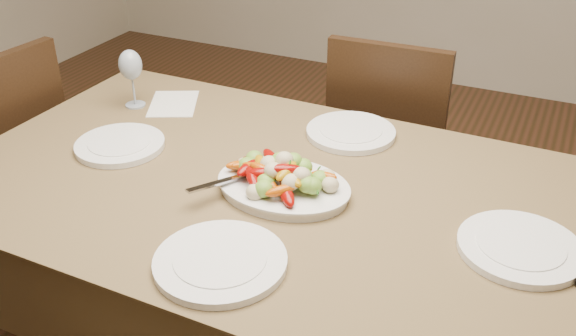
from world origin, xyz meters
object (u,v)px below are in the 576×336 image
(wine_glass, at_px, (132,77))
(dining_table, at_px, (288,299))
(plate_left, at_px, (120,145))
(plate_near, at_px, (220,262))
(plate_far, at_px, (351,133))
(chair_far, at_px, (394,148))
(plate_right, at_px, (520,248))
(serving_platter, at_px, (283,189))

(wine_glass, bearing_deg, dining_table, -20.74)
(plate_left, height_order, plate_near, same)
(plate_left, bearing_deg, plate_far, 31.88)
(plate_near, bearing_deg, plate_far, 86.64)
(chair_far, height_order, wine_glass, wine_glass)
(chair_far, relative_size, plate_near, 3.23)
(plate_right, bearing_deg, plate_near, -150.65)
(dining_table, distance_m, serving_platter, 0.39)
(serving_platter, xyz_separation_m, plate_near, (0.00, -0.33, -0.00))
(serving_platter, distance_m, plate_right, 0.59)
(plate_left, distance_m, plate_right, 1.13)
(serving_platter, bearing_deg, plate_right, 0.23)
(plate_right, xyz_separation_m, plate_far, (-0.54, 0.38, 0.00))
(plate_near, distance_m, wine_glass, 0.92)
(plate_far, height_order, wine_glass, wine_glass)
(chair_far, distance_m, plate_far, 0.58)
(chair_far, height_order, plate_far, chair_far)
(chair_far, xyz_separation_m, serving_platter, (-0.05, -0.88, 0.30))
(dining_table, xyz_separation_m, plate_left, (-0.54, -0.00, 0.39))
(plate_right, distance_m, wine_glass, 1.30)
(dining_table, distance_m, plate_left, 0.66)
(plate_right, bearing_deg, dining_table, 177.91)
(plate_left, bearing_deg, wine_glass, 118.23)
(plate_right, xyz_separation_m, plate_near, (-0.59, -0.33, 0.00))
(plate_left, bearing_deg, serving_platter, -2.10)
(wine_glass, bearing_deg, plate_left, -61.77)
(plate_right, bearing_deg, plate_left, 179.12)
(chair_far, xyz_separation_m, plate_left, (-0.59, -0.86, 0.29))
(serving_platter, xyz_separation_m, plate_far, (0.04, 0.38, -0.00))
(plate_far, bearing_deg, wine_glass, -172.08)
(plate_right, distance_m, plate_near, 0.67)
(chair_far, relative_size, wine_glass, 4.64)
(serving_platter, bearing_deg, plate_far, 83.31)
(chair_far, distance_m, wine_glass, 1.02)
(chair_far, height_order, plate_near, chair_far)
(serving_platter, height_order, plate_right, serving_platter)
(plate_left, relative_size, wine_glass, 1.26)
(chair_far, height_order, plate_left, chair_far)
(wine_glass, bearing_deg, plate_far, 7.92)
(serving_platter, xyz_separation_m, plate_left, (-0.54, 0.02, -0.00))
(plate_left, xyz_separation_m, plate_far, (0.58, 0.36, 0.00))
(plate_left, bearing_deg, dining_table, 0.43)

